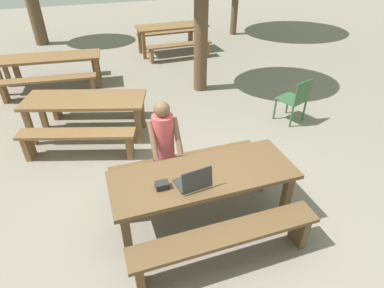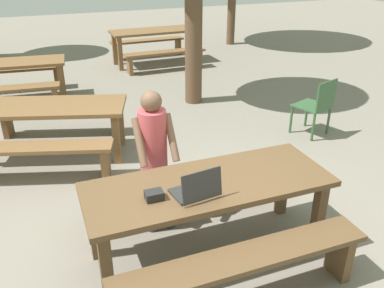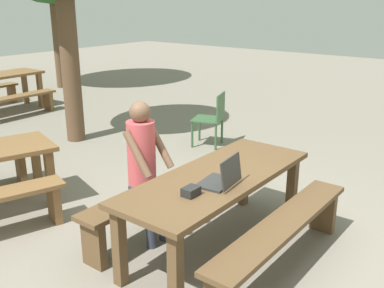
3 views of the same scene
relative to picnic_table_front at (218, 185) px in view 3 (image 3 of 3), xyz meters
The scene contains 9 objects.
ground_plane 0.63m from the picnic_table_front, ahead, with size 30.00×30.00×0.00m, color gray.
picnic_table_front is the anchor object (origin of this frame).
bench_near 0.71m from the picnic_table_front, 90.00° to the right, with size 2.02×0.30×0.48m.
bench_far 0.71m from the picnic_table_front, 90.00° to the left, with size 2.02×0.30×0.48m.
laptop 0.29m from the picnic_table_front, 137.16° to the right, with size 0.38×0.32×0.26m.
small_pouch 0.53m from the picnic_table_front, behind, with size 0.14×0.10×0.07m.
person_seated 0.70m from the picnic_table_front, 114.90° to the left, with size 0.37×0.39×1.36m.
plastic_chair 3.03m from the picnic_table_front, 36.15° to the left, with size 0.56×0.56×0.85m.
bench_distant_south 6.02m from the picnic_table_front, 75.79° to the left, with size 1.81×0.35×0.43m.
Camera 3 is at (-3.06, -2.08, 2.24)m, focal length 41.64 mm.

